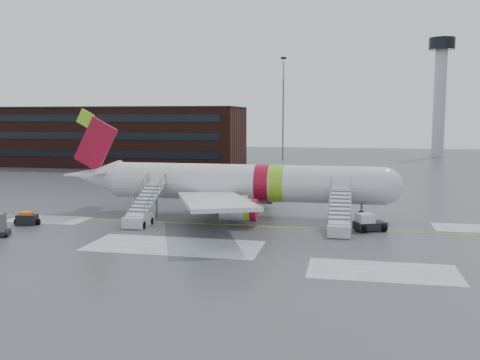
% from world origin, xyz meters
% --- Properties ---
extents(ground, '(260.00, 260.00, 0.00)m').
position_xyz_m(ground, '(0.00, 0.00, 0.00)').
color(ground, '#494C4F').
rests_on(ground, ground).
extents(airliner, '(35.03, 32.97, 11.18)m').
position_xyz_m(airliner, '(-3.99, 4.00, 3.42)').
color(airliner, silver).
rests_on(airliner, ground).
extents(airstair_fwd, '(2.05, 7.70, 3.48)m').
position_xyz_m(airstair_fwd, '(6.92, -2.53, 1.06)').
color(airstair_fwd, '#B8BBC0').
rests_on(airstair_fwd, ground).
extents(airstair_aft, '(2.05, 7.70, 3.48)m').
position_xyz_m(airstair_aft, '(-11.79, -2.53, 1.06)').
color(airstair_aft, silver).
rests_on(airstair_aft, ground).
extents(pushback_tug, '(3.13, 2.84, 1.58)m').
position_xyz_m(pushback_tug, '(9.46, -0.97, 0.70)').
color(pushback_tug, black).
rests_on(pushback_tug, ground).
extents(baggage_tractor, '(2.49, 1.42, 1.25)m').
position_xyz_m(baggage_tractor, '(-22.53, -4.71, 0.53)').
color(baggage_tractor, black).
rests_on(baggage_tractor, ground).
extents(terminal_building, '(62.00, 16.11, 12.30)m').
position_xyz_m(terminal_building, '(-45.00, 54.98, 6.20)').
color(terminal_building, '#3F1E16').
rests_on(terminal_building, ground).
extents(control_tower, '(6.40, 6.40, 30.00)m').
position_xyz_m(control_tower, '(30.00, 95.00, 18.75)').
color(control_tower, '#B2B5BA').
rests_on(control_tower, ground).
extents(light_mast_far_n, '(1.20, 1.20, 24.25)m').
position_xyz_m(light_mast_far_n, '(-8.00, 78.00, 13.84)').
color(light_mast_far_n, '#595B60').
rests_on(light_mast_far_n, ground).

